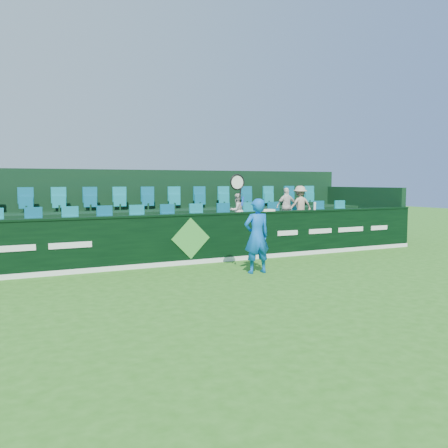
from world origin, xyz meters
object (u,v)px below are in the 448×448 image
spectator_middle (287,206)px  towel (267,210)px  spectator_right (300,205)px  spectator_left (237,211)px  drinks_bottle (315,206)px  tennis_player (257,235)px

spectator_middle → towel: size_ratio=3.14×
spectator_right → towel: bearing=38.5°
spectator_left → spectator_middle: spectator_middle is taller
spectator_left → spectator_right: 2.35m
towel → drinks_bottle: bearing=0.0°
tennis_player → spectator_right: (3.51, 3.10, 0.52)m
tennis_player → spectator_right: 4.71m
spectator_left → spectator_right: bearing=173.0°
spectator_middle → spectator_left: bearing=8.6°
drinks_bottle → towel: bearing=180.0°
drinks_bottle → spectator_right: bearing=76.6°
tennis_player → spectator_middle: 4.33m
spectator_middle → drinks_bottle: 1.15m
spectator_left → spectator_middle: size_ratio=0.86×
tennis_player → spectator_middle: bearing=46.0°
tennis_player → drinks_bottle: 3.84m
spectator_middle → drinks_bottle: size_ratio=5.14×
spectator_right → towel: (-1.97, -1.12, -0.05)m
spectator_middle → spectator_right: size_ratio=0.96×
spectator_middle → drinks_bottle: bearing=111.7°
spectator_left → spectator_right: size_ratio=0.82×
towel → drinks_bottle: size_ratio=1.64×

